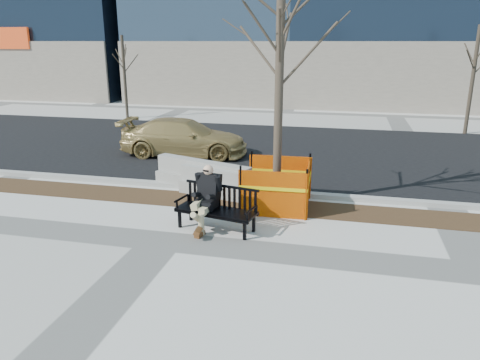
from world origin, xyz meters
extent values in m
plane|color=beige|center=(0.00, 0.00, 0.00)|extent=(120.00, 120.00, 0.00)
cube|color=#47301C|center=(0.00, 2.60, 0.00)|extent=(40.00, 1.20, 0.02)
cube|color=black|center=(0.00, 8.80, 0.00)|extent=(60.00, 10.40, 0.01)
cube|color=#9E9B93|center=(0.00, 3.55, 0.06)|extent=(60.00, 0.25, 0.12)
imported|color=#A1864A|center=(-2.11, 7.26, 0.00)|extent=(4.71, 2.23, 1.33)
camera|label=1|loc=(3.60, -8.24, 4.03)|focal=34.33mm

